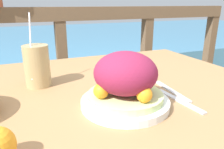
{
  "coord_description": "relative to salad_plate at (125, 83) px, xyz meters",
  "views": [
    {
      "loc": [
        -0.25,
        -0.66,
        1.01
      ],
      "look_at": [
        -0.0,
        -0.07,
        0.8
      ],
      "focal_mm": 35.0,
      "sensor_mm": 36.0,
      "label": 1
    }
  ],
  "objects": [
    {
      "name": "patio_table",
      "position": [
        0.01,
        0.17,
        -0.16
      ],
      "size": [
        1.12,
        0.86,
        0.74
      ],
      "color": "#997047",
      "rests_on": "ground_plane"
    },
    {
      "name": "railing_fence",
      "position": [
        0.01,
        1.02,
        -0.12
      ],
      "size": [
        2.8,
        0.08,
        0.98
      ],
      "color": "brown",
      "rests_on": "ground_plane"
    },
    {
      "name": "sea_backdrop",
      "position": [
        0.01,
        3.52,
        -0.58
      ],
      "size": [
        12.0,
        4.0,
        0.45
      ],
      "color": "teal",
      "rests_on": "ground_plane"
    },
    {
      "name": "salad_plate",
      "position": [
        0.0,
        0.0,
        0.0
      ],
      "size": [
        0.24,
        0.24,
        0.15
      ],
      "color": "silver",
      "rests_on": "patio_table"
    },
    {
      "name": "drink_glass",
      "position": [
        -0.21,
        0.25,
        0.0
      ],
      "size": [
        0.08,
        0.09,
        0.24
      ],
      "color": "tan",
      "rests_on": "patio_table"
    },
    {
      "name": "fork",
      "position": [
        0.16,
        -0.04,
        -0.06
      ],
      "size": [
        0.03,
        0.18,
        0.0
      ],
      "color": "silver",
      "rests_on": "patio_table"
    },
    {
      "name": "knife",
      "position": [
        0.18,
        0.03,
        -0.06
      ],
      "size": [
        0.03,
        0.18,
        0.0
      ],
      "color": "silver",
      "rests_on": "patio_table"
    }
  ]
}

